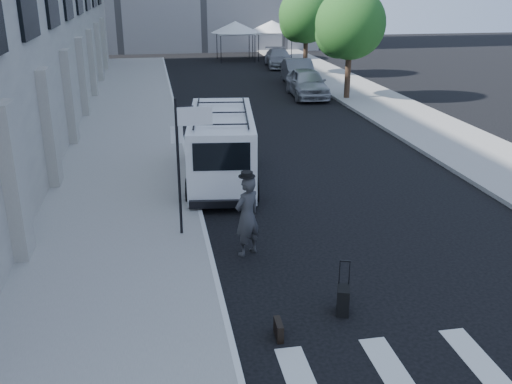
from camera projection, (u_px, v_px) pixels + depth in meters
name	position (u px, v px, depth m)	size (l,w,h in m)	color
ground	(312.00, 291.00, 12.26)	(120.00, 120.00, 0.00)	black
sidewalk_left	(129.00, 124.00, 26.27)	(4.50, 48.00, 0.15)	gray
sidewalk_right	(370.00, 98.00, 32.21)	(4.00, 56.00, 0.15)	gray
sign_pole	(187.00, 138.00, 13.89)	(1.03, 0.07, 3.50)	black
tree_near	(348.00, 27.00, 30.74)	(3.80, 3.83, 6.03)	black
tree_far	(304.00, 17.00, 39.05)	(3.80, 3.83, 6.03)	black
tent_left	(235.00, 27.00, 47.05)	(4.00, 4.00, 3.20)	black
tent_right	(272.00, 26.00, 48.06)	(4.00, 4.00, 3.20)	black
businessman	(247.00, 216.00, 13.57)	(0.73, 0.48, 1.99)	#353537
briefcase	(279.00, 330.00, 10.59)	(0.12, 0.44, 0.34)	black
suitcase	(343.00, 300.00, 11.34)	(0.35, 0.45, 1.09)	black
cargo_van	(222.00, 146.00, 18.65)	(2.71, 6.28, 2.30)	white
parked_car_a	(307.00, 83.00, 32.56)	(1.92, 4.78, 1.63)	#9FA2A7
parked_car_b	(298.00, 72.00, 36.54)	(1.69, 4.84, 1.59)	#525559
parked_car_c	(279.00, 58.00, 44.16)	(1.92, 4.72, 1.37)	#93949A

